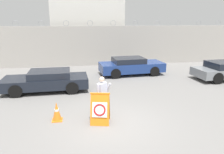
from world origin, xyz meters
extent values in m
plane|color=gray|center=(0.00, 0.00, 0.00)|extent=(90.00, 90.00, 0.00)
cube|color=#ADA8A0|center=(0.00, 11.15, 1.67)|extent=(36.00, 0.30, 3.34)
torus|color=gray|center=(-5.87, 11.15, 3.56)|extent=(0.47, 0.03, 0.47)
torus|color=gray|center=(-3.91, 11.15, 3.56)|extent=(0.47, 0.03, 0.47)
torus|color=gray|center=(-1.96, 11.15, 3.56)|extent=(0.47, 0.03, 0.47)
torus|color=gray|center=(0.00, 11.15, 3.56)|extent=(0.47, 0.03, 0.47)
torus|color=gray|center=(1.96, 11.15, 3.56)|extent=(0.47, 0.03, 0.47)
torus|color=gray|center=(3.91, 11.15, 3.56)|extent=(0.47, 0.03, 0.47)
torus|color=gray|center=(5.87, 11.15, 3.56)|extent=(0.47, 0.03, 0.47)
torus|color=gray|center=(7.82, 11.15, 3.56)|extent=(0.47, 0.03, 0.47)
torus|color=gray|center=(9.78, 11.15, 3.56)|extent=(0.47, 0.03, 0.47)
torus|color=gray|center=(11.73, 11.15, 3.56)|extent=(0.47, 0.03, 0.47)
cube|color=silver|center=(-0.04, 15.56, 3.66)|extent=(6.69, 5.79, 7.32)
cube|color=orange|center=(-0.50, -0.04, 0.57)|extent=(0.76, 0.49, 1.15)
cube|color=orange|center=(-0.43, 0.26, 0.57)|extent=(0.76, 0.49, 1.15)
cube|color=orange|center=(-0.46, 0.11, 1.16)|extent=(0.73, 0.23, 0.05)
cube|color=white|center=(-0.50, -0.07, 0.60)|extent=(0.58, 0.29, 0.55)
torus|color=red|center=(-0.51, -0.09, 0.60)|extent=(0.48, 0.27, 0.45)
cylinder|color=black|center=(-0.37, 0.71, 0.39)|extent=(0.15, 0.15, 0.78)
cylinder|color=black|center=(-0.24, 0.85, 0.39)|extent=(0.15, 0.15, 0.78)
cube|color=silver|center=(-0.30, 0.78, 1.08)|extent=(0.44, 0.45, 0.60)
sphere|color=beige|center=(-0.30, 0.78, 1.53)|extent=(0.21, 0.21, 0.21)
cylinder|color=silver|center=(-0.48, 0.60, 1.09)|extent=(0.09, 0.09, 0.57)
cylinder|color=silver|center=(-0.06, 0.89, 1.07)|extent=(0.30, 0.29, 0.56)
cube|color=orange|center=(-2.11, 0.55, 0.01)|extent=(0.40, 0.40, 0.03)
cone|color=orange|center=(-2.11, 0.55, 0.39)|extent=(0.34, 0.34, 0.72)
cylinder|color=white|center=(-2.11, 0.55, 0.43)|extent=(0.17, 0.17, 0.10)
cylinder|color=black|center=(-4.36, 3.57, 0.34)|extent=(0.68, 0.21, 0.67)
cylinder|color=black|center=(-4.40, 5.32, 0.34)|extent=(0.68, 0.21, 0.67)
cylinder|color=black|center=(-1.54, 3.63, 0.34)|extent=(0.68, 0.21, 0.67)
cylinder|color=black|center=(-1.58, 5.38, 0.34)|extent=(0.68, 0.21, 0.67)
cube|color=black|center=(-2.97, 4.48, 0.51)|extent=(4.58, 1.96, 0.54)
cube|color=black|center=(-2.74, 4.48, 0.96)|extent=(2.22, 1.72, 0.36)
cylinder|color=black|center=(3.95, 8.29, 0.35)|extent=(0.70, 0.25, 0.69)
cylinder|color=black|center=(4.08, 6.56, 0.35)|extent=(0.70, 0.25, 0.69)
cylinder|color=black|center=(1.17, 8.09, 0.35)|extent=(0.70, 0.25, 0.69)
cylinder|color=black|center=(1.29, 6.36, 0.35)|extent=(0.70, 0.25, 0.69)
cube|color=navy|center=(2.62, 7.32, 0.56)|extent=(4.63, 2.16, 0.63)
cube|color=black|center=(2.40, 7.31, 1.05)|extent=(2.28, 1.81, 0.36)
cylinder|color=black|center=(7.12, 5.77, 0.36)|extent=(0.73, 0.24, 0.72)
cylinder|color=black|center=(7.22, 4.08, 0.36)|extent=(0.73, 0.24, 0.72)
camera|label=1|loc=(-1.30, -7.54, 3.81)|focal=35.00mm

